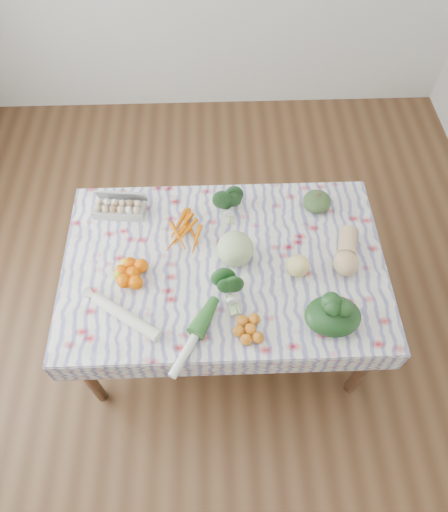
{
  "coord_description": "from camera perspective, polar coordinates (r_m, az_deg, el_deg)",
  "views": [
    {
      "loc": [
        -0.04,
        -1.26,
        2.74
      ],
      "look_at": [
        0.0,
        0.0,
        0.82
      ],
      "focal_mm": 32.0,
      "sensor_mm": 36.0,
      "label": 1
    }
  ],
  "objects": [
    {
      "name": "mandarin_cluster",
      "position": [
        2.14,
        3.31,
        -9.06
      ],
      "size": [
        0.21,
        0.21,
        0.06
      ],
      "primitive_type": "cube",
      "rotation": [
        0.0,
        0.0,
        0.13
      ],
      "color": "orange",
      "rests_on": "tablecloth"
    },
    {
      "name": "spinach_bag",
      "position": [
        2.19,
        13.44,
        -7.3
      ],
      "size": [
        0.32,
        0.29,
        0.12
      ],
      "primitive_type": "ellipsoid",
      "rotation": [
        0.0,
        0.0,
        0.38
      ],
      "color": "#153314",
      "rests_on": "tablecloth"
    },
    {
      "name": "dining_table",
      "position": [
        2.41,
        -0.0,
        -1.85
      ],
      "size": [
        1.6,
        1.0,
        0.75
      ],
      "color": "brown",
      "rests_on": "ground"
    },
    {
      "name": "carrot_bunch",
      "position": [
        2.44,
        -4.6,
        3.15
      ],
      "size": [
        0.26,
        0.25,
        0.04
      ],
      "primitive_type": "cube",
      "rotation": [
        0.0,
        0.0,
        -0.24
      ],
      "color": "orange",
      "rests_on": "tablecloth"
    },
    {
      "name": "kabocha_squash",
      "position": [
        2.57,
        11.54,
        6.7
      ],
      "size": [
        0.2,
        0.2,
        0.1
      ],
      "primitive_type": "ellipsoid",
      "rotation": [
        0.0,
        0.0,
        0.36
      ],
      "color": "#3C572B",
      "rests_on": "tablecloth"
    },
    {
      "name": "daikon",
      "position": [
        2.21,
        -12.18,
        -7.4
      ],
      "size": [
        0.36,
        0.27,
        0.06
      ],
      "primitive_type": "cylinder",
      "rotation": [
        1.57,
        0.0,
        0.97
      ],
      "color": "white",
      "rests_on": "tablecloth"
    },
    {
      "name": "orange_cluster",
      "position": [
        2.31,
        -11.35,
        -2.09
      ],
      "size": [
        0.27,
        0.27,
        0.08
      ],
      "primitive_type": "cube",
      "rotation": [
        0.0,
        0.0,
        -0.2
      ],
      "color": "#FF6400",
      "rests_on": "tablecloth"
    },
    {
      "name": "leek",
      "position": [
        2.13,
        -3.77,
        -10.19
      ],
      "size": [
        0.23,
        0.38,
        0.04
      ],
      "primitive_type": "cylinder",
      "rotation": [
        1.57,
        0.0,
        -0.5
      ],
      "color": "white",
      "rests_on": "tablecloth"
    },
    {
      "name": "cabbage",
      "position": [
        2.28,
        1.42,
        0.9
      ],
      "size": [
        0.23,
        0.23,
        0.18
      ],
      "primitive_type": "sphere",
      "rotation": [
        0.0,
        0.0,
        -0.33
      ],
      "color": "#B3C985",
      "rests_on": "tablecloth"
    },
    {
      "name": "broccoli",
      "position": [
        2.19,
        0.65,
        -4.33
      ],
      "size": [
        0.19,
        0.19,
        0.11
      ],
      "primitive_type": "ellipsoid",
      "rotation": [
        0.0,
        0.0,
        0.25
      ],
      "color": "#194318",
      "rests_on": "tablecloth"
    },
    {
      "name": "egg_carton",
      "position": [
        2.56,
        -13.0,
        5.69
      ],
      "size": [
        0.29,
        0.14,
        0.07
      ],
      "primitive_type": "cube",
      "rotation": [
        0.0,
        0.0,
        -0.1
      ],
      "color": "#A5A5A0",
      "rests_on": "tablecloth"
    },
    {
      "name": "tablecloth",
      "position": [
        2.35,
        -0.0,
        -0.86
      ],
      "size": [
        1.66,
        1.06,
        0.01
      ],
      "primitive_type": "cube",
      "color": "white",
      "rests_on": "dining_table"
    },
    {
      "name": "kale_bunch",
      "position": [
        2.49,
        0.55,
        6.46
      ],
      "size": [
        0.15,
        0.13,
        0.12
      ],
      "primitive_type": "ellipsoid",
      "rotation": [
        0.0,
        0.0,
        0.02
      ],
      "color": "#183717",
      "rests_on": "tablecloth"
    },
    {
      "name": "butternut_squash",
      "position": [
        2.39,
        15.16,
        0.64
      ],
      "size": [
        0.19,
        0.29,
        0.12
      ],
      "primitive_type": "ellipsoid",
      "rotation": [
        0.0,
        0.0,
        -0.26
      ],
      "color": "tan",
      "rests_on": "tablecloth"
    },
    {
      "name": "grapefruit",
      "position": [
        2.29,
        9.25,
        -1.23
      ],
      "size": [
        0.14,
        0.14,
        0.11
      ],
      "primitive_type": "sphere",
      "rotation": [
        0.0,
        0.0,
        -0.31
      ],
      "color": "#F0DC7C",
      "rests_on": "tablecloth"
    },
    {
      "name": "ground",
      "position": [
        3.01,
        -0.0,
        -8.61
      ],
      "size": [
        4.5,
        4.5,
        0.0
      ],
      "primitive_type": "plane",
      "color": "#51321C",
      "rests_on": "ground"
    }
  ]
}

